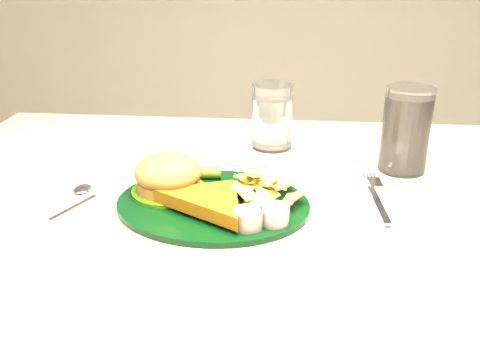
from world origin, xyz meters
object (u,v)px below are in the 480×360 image
at_px(water_glass, 272,116).
at_px(fork_napkin, 378,202).
at_px(dinner_plate, 213,187).
at_px(cola_glass, 406,130).

height_order(water_glass, fork_napkin, water_glass).
xyz_separation_m(dinner_plate, cola_glass, (0.31, 0.18, 0.04)).
height_order(cola_glass, fork_napkin, cola_glass).
relative_size(dinner_plate, fork_napkin, 1.79).
distance_m(dinner_plate, water_glass, 0.28).
relative_size(water_glass, fork_napkin, 0.76).
distance_m(cola_glass, fork_napkin, 0.17).
bearing_deg(water_glass, fork_napkin, -54.70).
bearing_deg(dinner_plate, cola_glass, 35.13).
bearing_deg(cola_glass, fork_napkin, -112.64).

